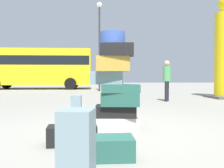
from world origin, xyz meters
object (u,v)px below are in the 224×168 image
object	(u,v)px
suitcase_black_left_side	(72,135)
suitcase_teal_upright_blue	(109,148)
suitcase_tower	(115,87)
parked_bus	(37,66)
lamp_post	(99,33)
suitcase_slate_behind_tower	(77,152)
person_bearded_onlooker	(167,77)
suitcase_slate_right_side	(76,107)

from	to	relation	value
suitcase_black_left_side	suitcase_teal_upright_blue	distance (m)	0.77
suitcase_tower	parked_bus	bearing A→B (deg)	108.13
parked_bus	lamp_post	size ratio (longest dim) A/B	1.46
suitcase_slate_behind_tower	person_bearded_onlooker	distance (m)	7.99
suitcase_black_left_side	parked_bus	size ratio (longest dim) A/B	0.08
suitcase_slate_right_side	lamp_post	size ratio (longest dim) A/B	0.09
suitcase_slate_behind_tower	lamp_post	size ratio (longest dim) A/B	0.11
suitcase_slate_right_side	lamp_post	world-z (taller)	lamp_post
suitcase_teal_upright_blue	lamp_post	bearing A→B (deg)	89.14
suitcase_teal_upright_blue	suitcase_tower	bearing A→B (deg)	82.35
suitcase_tower	suitcase_slate_right_side	bearing A→B (deg)	120.38
suitcase_slate_behind_tower	parked_bus	world-z (taller)	parked_bus
suitcase_slate_right_side	suitcase_teal_upright_blue	size ratio (longest dim) A/B	0.91
parked_bus	lamp_post	world-z (taller)	lamp_post
suitcase_slate_right_side	parked_bus	world-z (taller)	parked_bus
suitcase_black_left_side	suitcase_teal_upright_blue	bearing A→B (deg)	-57.07
suitcase_black_left_side	person_bearded_onlooker	world-z (taller)	person_bearded_onlooker
suitcase_black_left_side	suitcase_slate_right_side	bearing A→B (deg)	88.84
suitcase_slate_right_side	suitcase_teal_upright_blue	bearing A→B (deg)	-77.44
parked_bus	lamp_post	bearing A→B (deg)	-35.84
suitcase_black_left_side	person_bearded_onlooker	bearing A→B (deg)	58.60
suitcase_teal_upright_blue	suitcase_black_left_side	bearing A→B (deg)	126.77
lamp_post	suitcase_black_left_side	bearing A→B (deg)	-92.13
suitcase_slate_right_side	suitcase_teal_upright_blue	xyz separation A→B (m)	(0.61, -2.86, -0.13)
suitcase_slate_right_side	person_bearded_onlooker	distance (m)	4.96
suitcase_black_left_side	suitcase_slate_behind_tower	bearing A→B (deg)	-87.41
suitcase_tower	lamp_post	bearing A→B (deg)	90.78
suitcase_black_left_side	suitcase_teal_upright_blue	size ratio (longest dim) A/B	1.18
lamp_post	suitcase_slate_behind_tower	bearing A→B (deg)	-91.19
suitcase_slate_right_side	person_bearded_onlooker	size ratio (longest dim) A/B	0.32
person_bearded_onlooker	suitcase_teal_upright_blue	bearing A→B (deg)	6.10
suitcase_teal_upright_blue	lamp_post	distance (m)	14.19
suitcase_tower	lamp_post	distance (m)	12.56
suitcase_teal_upright_blue	suitcase_slate_behind_tower	size ratio (longest dim) A/B	0.85
suitcase_black_left_side	person_bearded_onlooker	xyz separation A→B (m)	(3.03, 6.00, 0.81)
suitcase_slate_behind_tower	suitcase_teal_upright_blue	bearing A→B (deg)	80.23
suitcase_teal_upright_blue	suitcase_slate_right_side	bearing A→B (deg)	101.17
suitcase_slate_right_side	suitcase_slate_behind_tower	size ratio (longest dim) A/B	0.77
suitcase_black_left_side	parked_bus	world-z (taller)	parked_bus
suitcase_teal_upright_blue	lamp_post	xyz separation A→B (m)	(0.02, 13.68, 3.76)
person_bearded_onlooker	lamp_post	size ratio (longest dim) A/B	0.27
suitcase_black_left_side	person_bearded_onlooker	distance (m)	6.77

